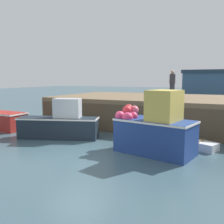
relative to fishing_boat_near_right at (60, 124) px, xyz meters
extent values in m
cube|color=#38515B|center=(2.26, -1.78, -0.81)|extent=(120.00, 160.00, 0.10)
cube|color=brown|center=(3.78, 6.15, 1.03)|extent=(13.87, 7.59, 0.25)
cube|color=#4E402E|center=(3.78, 2.48, 0.07)|extent=(13.87, 0.24, 1.67)
cylinder|color=#4E402E|center=(-2.75, 2.60, 0.07)|extent=(0.38, 0.38, 1.67)
cylinder|color=#4E402E|center=(3.78, 2.60, 0.07)|extent=(0.38, 0.38, 1.67)
cylinder|color=#4E402E|center=(-0.38, 9.71, 0.07)|extent=(0.38, 0.38, 1.67)
cylinder|color=#4E402E|center=(0.52, 2.60, 0.07)|extent=(6.57, 0.19, 1.52)
cube|color=#19232D|center=(-0.08, -0.03, -0.20)|extent=(4.26, 2.37, 1.11)
cube|color=silver|center=(-0.08, -0.03, 0.30)|extent=(4.35, 2.42, 0.08)
cube|color=#B2B7BC|center=(0.41, 0.14, 0.85)|extent=(1.54, 1.19, 1.00)
cube|color=navy|center=(5.28, -0.54, -0.04)|extent=(3.44, 2.20, 1.44)
cube|color=silver|center=(5.28, -0.54, 0.63)|extent=(3.51, 2.24, 0.08)
cube|color=gold|center=(5.67, -0.62, 1.30)|extent=(1.38, 1.59, 1.24)
sphere|color=red|center=(3.76, 0.09, 0.92)|extent=(0.43, 0.43, 0.43)
sphere|color=red|center=(3.78, 0.25, 1.01)|extent=(0.35, 0.35, 0.35)
sphere|color=#DB3866|center=(4.29, -0.48, 0.75)|extent=(0.39, 0.39, 0.39)
sphere|color=#DB3866|center=(3.78, -0.77, 0.78)|extent=(0.41, 0.41, 0.41)
sphere|color=#DB3866|center=(4.15, -0.81, 0.72)|extent=(0.48, 0.48, 0.48)
sphere|color=#EA5B70|center=(3.99, 0.45, 0.90)|extent=(0.44, 0.44, 0.44)
cube|color=silver|center=(6.97, 0.92, -0.58)|extent=(1.62, 1.25, 0.35)
cube|color=#7F6647|center=(6.97, 0.92, -0.39)|extent=(0.35, 0.66, 0.04)
cylinder|color=#2D3342|center=(4.95, 4.27, 1.61)|extent=(0.29, 0.29, 0.90)
cylinder|color=#333338|center=(4.95, 4.27, 2.35)|extent=(0.34, 0.34, 0.58)
sphere|color=tan|center=(4.95, 4.27, 2.75)|extent=(0.22, 0.22, 0.22)
cube|color=#385675|center=(6.47, 30.80, 1.19)|extent=(9.83, 6.50, 3.91)
cube|color=#213446|center=(6.47, 30.80, 3.40)|extent=(10.22, 6.76, 0.50)
camera|label=1|loc=(8.05, -10.68, 2.38)|focal=40.45mm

